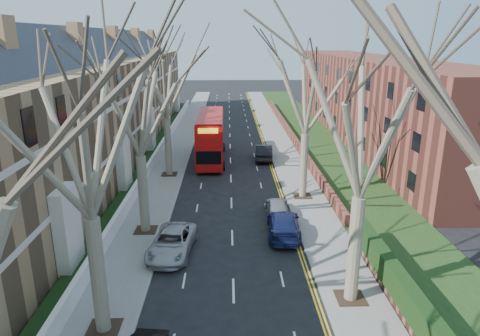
{
  "coord_description": "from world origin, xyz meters",
  "views": [
    {
      "loc": [
        -0.19,
        -9.93,
        12.33
      ],
      "look_at": [
        0.61,
        19.0,
        3.44
      ],
      "focal_mm": 32.0,
      "sensor_mm": 36.0,
      "label": 1
    }
  ],
  "objects": [
    {
      "name": "pavement_left",
      "position": [
        -6.0,
        39.0,
        0.06
      ],
      "size": [
        3.0,
        102.0,
        0.12
      ],
      "primitive_type": "cube",
      "color": "slate",
      "rests_on": "ground"
    },
    {
      "name": "pavement_right",
      "position": [
        6.0,
        39.0,
        0.06
      ],
      "size": [
        3.0,
        102.0,
        0.12
      ],
      "primitive_type": "cube",
      "color": "slate",
      "rests_on": "ground"
    },
    {
      "name": "terrace_left",
      "position": [
        -13.65,
        31.0,
        5.53
      ],
      "size": [
        9.7,
        78.0,
        13.6
      ],
      "color": "olive",
      "rests_on": "ground"
    },
    {
      "name": "flats_right",
      "position": [
        17.46,
        43.0,
        4.98
      ],
      "size": [
        13.97,
        54.0,
        10.0
      ],
      "color": "brown",
      "rests_on": "ground"
    },
    {
      "name": "front_wall_left",
      "position": [
        -7.65,
        31.0,
        0.62
      ],
      "size": [
        0.3,
        78.0,
        1.0
      ],
      "color": "white",
      "rests_on": "ground"
    },
    {
      "name": "grass_verge_right",
      "position": [
        10.5,
        39.0,
        0.15
      ],
      "size": [
        6.0,
        102.0,
        0.06
      ],
      "color": "#1A3513",
      "rests_on": "ground"
    },
    {
      "name": "tree_left_mid",
      "position": [
        -5.7,
        6.0,
        9.56
      ],
      "size": [
        10.5,
        10.5,
        14.71
      ],
      "color": "#726552",
      "rests_on": "ground"
    },
    {
      "name": "tree_left_far",
      "position": [
        -5.7,
        16.0,
        9.24
      ],
      "size": [
        10.15,
        10.15,
        14.22
      ],
      "color": "#726552",
      "rests_on": "ground"
    },
    {
      "name": "tree_left_dist",
      "position": [
        -5.7,
        28.0,
        9.56
      ],
      "size": [
        10.5,
        10.5,
        14.71
      ],
      "color": "#726552",
      "rests_on": "ground"
    },
    {
      "name": "tree_right_mid",
      "position": [
        5.7,
        8.0,
        9.56
      ],
      "size": [
        10.5,
        10.5,
        14.71
      ],
      "color": "#726552",
      "rests_on": "ground"
    },
    {
      "name": "tree_right_far",
      "position": [
        5.7,
        22.0,
        9.24
      ],
      "size": [
        10.15,
        10.15,
        14.22
      ],
      "color": "#726552",
      "rests_on": "ground"
    },
    {
      "name": "double_decker_bus",
      "position": [
        -2.02,
        33.26,
        2.31
      ],
      "size": [
        2.91,
        11.26,
        4.7
      ],
      "rotation": [
        0.0,
        0.0,
        3.15
      ],
      "color": "#A40D0B",
      "rests_on": "ground"
    },
    {
      "name": "car_left_far",
      "position": [
        -3.58,
        13.03,
        0.7
      ],
      "size": [
        2.85,
        5.24,
        1.39
      ],
      "primitive_type": "imported",
      "rotation": [
        0.0,
        0.0,
        -0.11
      ],
      "color": "#A2A3A8",
      "rests_on": "ground"
    },
    {
      "name": "car_right_near",
      "position": [
        3.34,
        15.36,
        0.74
      ],
      "size": [
        2.45,
        5.22,
        1.47
      ],
      "primitive_type": "imported",
      "rotation": [
        0.0,
        0.0,
        3.06
      ],
      "color": "#161E4D",
      "rests_on": "ground"
    },
    {
      "name": "car_right_mid",
      "position": [
        3.25,
        18.37,
        0.66
      ],
      "size": [
        1.71,
        3.94,
        1.32
      ],
      "primitive_type": "imported",
      "rotation": [
        0.0,
        0.0,
        3.1
      ],
      "color": "gray",
      "rests_on": "ground"
    },
    {
      "name": "car_right_far",
      "position": [
        3.5,
        33.25,
        0.8
      ],
      "size": [
        2.01,
        4.95,
        1.6
      ],
      "primitive_type": "imported",
      "rotation": [
        0.0,
        0.0,
        3.08
      ],
      "color": "black",
      "rests_on": "ground"
    }
  ]
}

